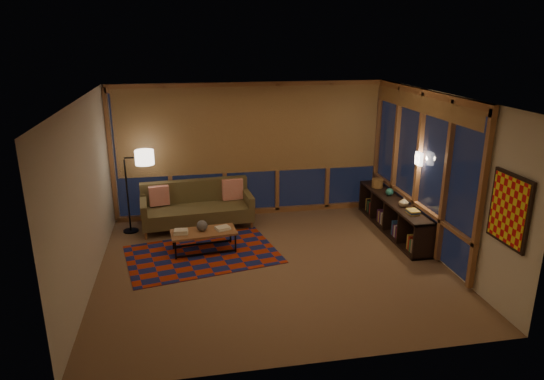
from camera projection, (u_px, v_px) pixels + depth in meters
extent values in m
cube|color=#89694D|center=(273.00, 265.00, 7.85)|extent=(5.50, 5.00, 0.01)
cube|color=silver|center=(273.00, 97.00, 7.03)|extent=(5.50, 5.00, 0.01)
cube|color=beige|center=(250.00, 150.00, 9.78)|extent=(5.50, 0.01, 2.70)
cube|color=beige|center=(316.00, 256.00, 5.10)|extent=(5.50, 0.01, 2.70)
cube|color=beige|center=(85.00, 196.00, 6.97)|extent=(0.01, 5.00, 2.70)
cube|color=beige|center=(438.00, 177.00, 7.91)|extent=(0.01, 5.00, 2.70)
cube|color=#9B260C|center=(203.00, 254.00, 8.23)|extent=(2.74, 2.09, 0.01)
sphere|color=black|center=(202.00, 226.00, 8.26)|extent=(0.20, 0.20, 0.19)
cylinder|color=olive|center=(377.00, 183.00, 9.73)|extent=(0.24, 0.24, 0.17)
sphere|color=#246B63|center=(389.00, 192.00, 9.22)|extent=(0.17, 0.17, 0.15)
imported|color=tan|center=(404.00, 202.00, 8.63)|extent=(0.20, 0.20, 0.18)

